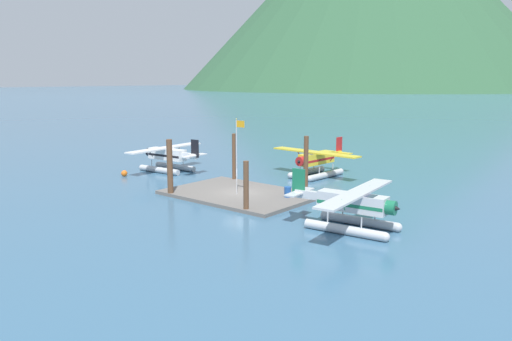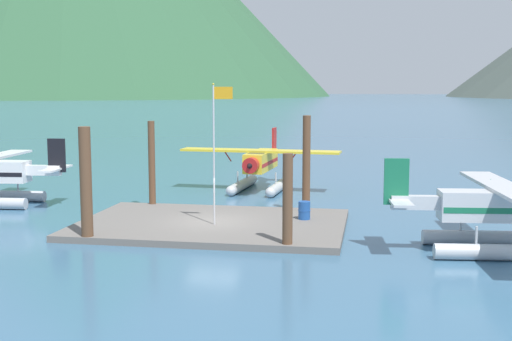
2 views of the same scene
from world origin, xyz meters
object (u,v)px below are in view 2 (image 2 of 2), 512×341
object	(u,v)px
seaplane_silver_stbd_aft	(500,215)
fuel_drum	(304,210)
flagpole	(216,138)
seaplane_yellow_bow_centre	(261,166)

from	to	relation	value
seaplane_silver_stbd_aft	fuel_drum	bearing A→B (deg)	154.46
flagpole	fuel_drum	size ratio (longest dim) A/B	7.49
seaplane_yellow_bow_centre	fuel_drum	bearing A→B (deg)	-69.43
flagpole	fuel_drum	world-z (taller)	flagpole
seaplane_yellow_bow_centre	seaplane_silver_stbd_aft	distance (m)	19.06
fuel_drum	seaplane_yellow_bow_centre	world-z (taller)	seaplane_yellow_bow_centre
flagpole	seaplane_silver_stbd_aft	world-z (taller)	flagpole
flagpole	seaplane_yellow_bow_centre	size ratio (longest dim) A/B	0.63
fuel_drum	seaplane_silver_stbd_aft	xyz separation A→B (m)	(8.37, -4.00, 0.84)
fuel_drum	flagpole	bearing A→B (deg)	-153.16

